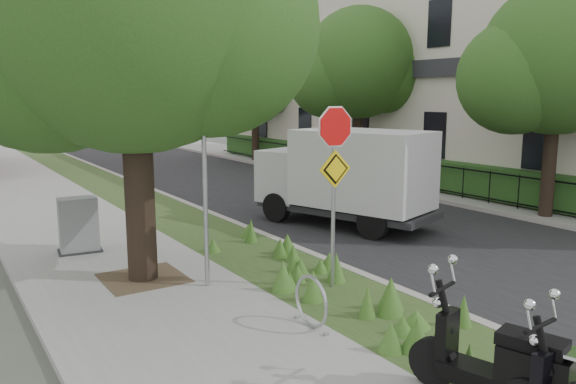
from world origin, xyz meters
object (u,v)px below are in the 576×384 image
at_px(scooter_near, 512,374).
at_px(utility_cabinet, 79,226).
at_px(sign_assembly, 335,160).
at_px(box_truck, 347,173).

distance_m(scooter_near, utility_cabinet, 9.08).
bearing_deg(sign_assembly, box_truck, 48.62).
xyz_separation_m(sign_assembly, utility_cabinet, (-3.14, 4.67, -1.65)).
bearing_deg(sign_assembly, utility_cabinet, 123.96).
relative_size(sign_assembly, utility_cabinet, 2.79).
bearing_deg(scooter_near, sign_assembly, 78.42).
height_order(sign_assembly, box_truck, sign_assembly).
distance_m(scooter_near, box_truck, 9.09).
height_order(box_truck, utility_cabinet, box_truck).
xyz_separation_m(sign_assembly, scooter_near, (-0.84, -4.12, -1.77)).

